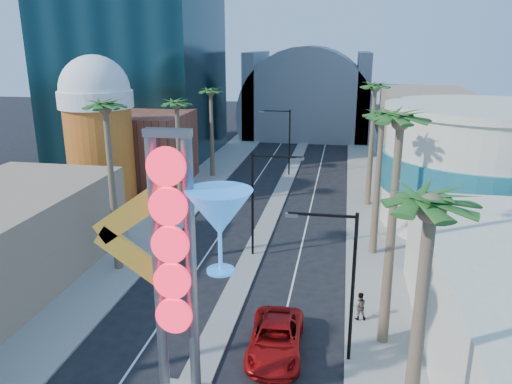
# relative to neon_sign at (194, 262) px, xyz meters

# --- Properties ---
(sidewalk_west) EXTENTS (5.00, 100.00, 0.15)m
(sidewalk_west) POSITION_rel_neon_sign_xyz_m (-10.32, 32.04, -7.23)
(sidewalk_west) COLOR gray
(sidewalk_west) RESTS_ON ground
(sidewalk_east) EXTENTS (5.00, 100.00, 0.15)m
(sidewalk_east) POSITION_rel_neon_sign_xyz_m (8.68, 32.04, -7.23)
(sidewalk_east) COLOR gray
(sidewalk_east) RESTS_ON ground
(median) EXTENTS (1.60, 84.00, 0.15)m
(median) POSITION_rel_neon_sign_xyz_m (-0.82, 35.04, -7.23)
(median) COLOR gray
(median) RESTS_ON ground
(brick_filler_west) EXTENTS (10.00, 10.00, 8.00)m
(brick_filler_west) POSITION_rel_neon_sign_xyz_m (-16.82, 35.04, -3.31)
(brick_filler_west) COLOR brown
(brick_filler_west) RESTS_ON ground
(filler_east) EXTENTS (10.00, 20.00, 10.00)m
(filler_east) POSITION_rel_neon_sign_xyz_m (15.18, 45.04, -2.31)
(filler_east) COLOR #988362
(filler_east) RESTS_ON ground
(beer_mug) EXTENTS (7.00, 7.00, 14.50)m
(beer_mug) POSITION_rel_neon_sign_xyz_m (-17.82, 27.04, 0.54)
(beer_mug) COLOR #AE4D17
(beer_mug) RESTS_ON ground
(turquoise_building) EXTENTS (16.60, 16.60, 10.60)m
(turquoise_building) POSITION_rel_neon_sign_xyz_m (17.18, 27.04, -2.06)
(turquoise_building) COLOR beige
(turquoise_building) RESTS_ON ground
(canopy) EXTENTS (22.00, 16.00, 22.00)m
(canopy) POSITION_rel_neon_sign_xyz_m (-0.82, 69.04, -3.00)
(canopy) COLOR slate
(canopy) RESTS_ON ground
(neon_sign) EXTENTS (6.53, 2.60, 12.55)m
(neon_sign) POSITION_rel_neon_sign_xyz_m (0.00, 0.00, 0.00)
(neon_sign) COLOR gray
(neon_sign) RESTS_ON ground
(streetlight_0) EXTENTS (3.79, 0.25, 8.00)m
(streetlight_0) POSITION_rel_neon_sign_xyz_m (-0.27, 17.04, -2.43)
(streetlight_0) COLOR black
(streetlight_0) RESTS_ON ground
(streetlight_1) EXTENTS (3.79, 0.25, 8.00)m
(streetlight_1) POSITION_rel_neon_sign_xyz_m (-1.36, 41.04, -2.43)
(streetlight_1) COLOR black
(streetlight_1) RESTS_ON ground
(streetlight_2) EXTENTS (3.45, 0.25, 8.00)m
(streetlight_2) POSITION_rel_neon_sign_xyz_m (5.91, 5.04, -2.47)
(streetlight_2) COLOR black
(streetlight_2) RESTS_ON ground
(palm_1) EXTENTS (2.40, 2.40, 12.70)m
(palm_1) POSITION_rel_neon_sign_xyz_m (-9.82, 13.04, 3.52)
(palm_1) COLOR brown
(palm_1) RESTS_ON ground
(palm_2) EXTENTS (2.40, 2.40, 11.20)m
(palm_2) POSITION_rel_neon_sign_xyz_m (-9.82, 27.04, 2.17)
(palm_2) COLOR brown
(palm_2) RESTS_ON ground
(palm_3) EXTENTS (2.40, 2.40, 11.20)m
(palm_3) POSITION_rel_neon_sign_xyz_m (-9.82, 39.04, 2.17)
(palm_3) COLOR brown
(palm_3) RESTS_ON ground
(palm_4) EXTENTS (2.40, 2.40, 12.20)m
(palm_4) POSITION_rel_neon_sign_xyz_m (8.18, -2.96, 3.07)
(palm_4) COLOR brown
(palm_4) RESTS_ON ground
(palm_5) EXTENTS (2.40, 2.40, 13.20)m
(palm_5) POSITION_rel_neon_sign_xyz_m (8.18, 7.04, 3.96)
(palm_5) COLOR brown
(palm_5) RESTS_ON ground
(palm_6) EXTENTS (2.40, 2.40, 11.70)m
(palm_6) POSITION_rel_neon_sign_xyz_m (8.18, 19.04, 2.62)
(palm_6) COLOR brown
(palm_6) RESTS_ON ground
(palm_7) EXTENTS (2.40, 2.40, 12.70)m
(palm_7) POSITION_rel_neon_sign_xyz_m (8.18, 31.04, 3.52)
(palm_7) COLOR brown
(palm_7) RESTS_ON ground
(red_pickup) EXTENTS (3.00, 6.02, 1.64)m
(red_pickup) POSITION_rel_neon_sign_xyz_m (2.62, 5.09, -6.49)
(red_pickup) COLOR #B10E0D
(red_pickup) RESTS_ON ground
(pedestrian_b) EXTENTS (0.90, 0.75, 1.68)m
(pedestrian_b) POSITION_rel_neon_sign_xyz_m (6.96, 9.00, -6.32)
(pedestrian_b) COLOR gray
(pedestrian_b) RESTS_ON sidewalk_east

